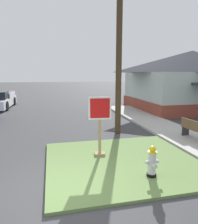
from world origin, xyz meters
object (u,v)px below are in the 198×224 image
at_px(street_bench, 196,129).
at_px(fire_hydrant, 152,162).
at_px(manhole_cover, 69,150).
at_px(stop_sign, 100,127).
at_px(utility_pole, 119,19).

bearing_deg(street_bench, fire_hydrant, -142.95).
xyz_separation_m(fire_hydrant, manhole_cover, (-2.07, 2.84, -0.49)).
relative_size(fire_hydrant, manhole_cover, 1.27).
bearing_deg(fire_hydrant, street_bench, 37.05).
bearing_deg(fire_hydrant, stop_sign, 119.59).
height_order(fire_hydrant, manhole_cover, fire_hydrant).
height_order(fire_hydrant, utility_pole, utility_pole).
distance_m(fire_hydrant, utility_pole, 6.81).
bearing_deg(manhole_cover, fire_hydrant, -53.89).
bearing_deg(manhole_cover, stop_sign, -43.99).
relative_size(fire_hydrant, street_bench, 0.55).
distance_m(stop_sign, utility_pole, 5.39).
distance_m(manhole_cover, street_bench, 5.45).
relative_size(street_bench, utility_pole, 0.16).
relative_size(manhole_cover, utility_pole, 0.07).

